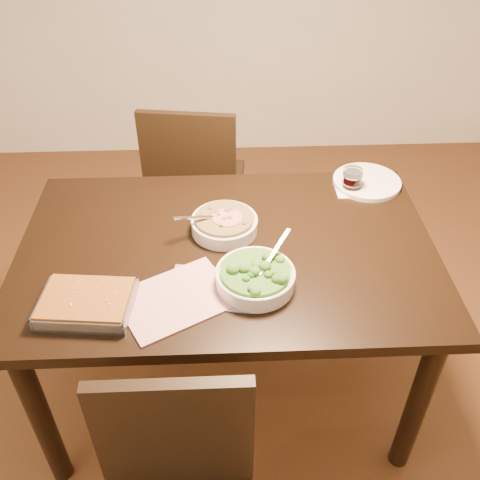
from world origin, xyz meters
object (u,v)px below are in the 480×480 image
(table, at_px, (227,268))
(chair_far, at_px, (195,180))
(broccoli_bowl, at_px, (255,277))
(stew_bowl, at_px, (224,223))
(baking_dish, at_px, (87,303))
(wine_tumbler, at_px, (352,179))
(dinner_plate, at_px, (367,182))

(table, xyz_separation_m, chair_far, (-0.14, 0.80, -0.15))
(chair_far, bearing_deg, broccoli_bowl, 111.02)
(stew_bowl, xyz_separation_m, baking_dish, (-0.41, -0.35, -0.01))
(table, bearing_deg, baking_dish, -147.26)
(stew_bowl, relative_size, wine_tumbler, 2.86)
(broccoli_bowl, bearing_deg, chair_far, 102.69)
(stew_bowl, bearing_deg, chair_far, 100.61)
(broccoli_bowl, distance_m, baking_dish, 0.51)
(table, distance_m, chair_far, 0.83)
(dinner_plate, bearing_deg, chair_far, 147.67)
(stew_bowl, xyz_separation_m, broccoli_bowl, (0.09, -0.27, 0.00))
(broccoli_bowl, bearing_deg, baking_dish, -170.94)
(table, relative_size, dinner_plate, 5.34)
(broccoli_bowl, height_order, chair_far, chair_far)
(wine_tumbler, bearing_deg, dinner_plate, 29.84)
(stew_bowl, bearing_deg, baking_dish, -139.19)
(broccoli_bowl, bearing_deg, dinner_plate, 49.20)
(stew_bowl, relative_size, broccoli_bowl, 0.97)
(wine_tumbler, xyz_separation_m, dinner_plate, (0.07, 0.04, -0.04))
(stew_bowl, bearing_deg, table, -85.92)
(baking_dish, bearing_deg, chair_far, 81.27)
(table, xyz_separation_m, baking_dish, (-0.42, -0.27, 0.12))
(table, relative_size, baking_dish, 4.88)
(broccoli_bowl, bearing_deg, stew_bowl, 107.92)
(chair_far, bearing_deg, dinner_plate, 156.01)
(broccoli_bowl, xyz_separation_m, baking_dish, (-0.50, -0.08, -0.01))
(dinner_plate, bearing_deg, broccoli_bowl, -130.80)
(table, distance_m, broccoli_bowl, 0.24)
(broccoli_bowl, height_order, wine_tumbler, broccoli_bowl)
(stew_bowl, height_order, dinner_plate, stew_bowl)
(wine_tumbler, distance_m, chair_far, 0.84)
(table, height_order, baking_dish, baking_dish)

